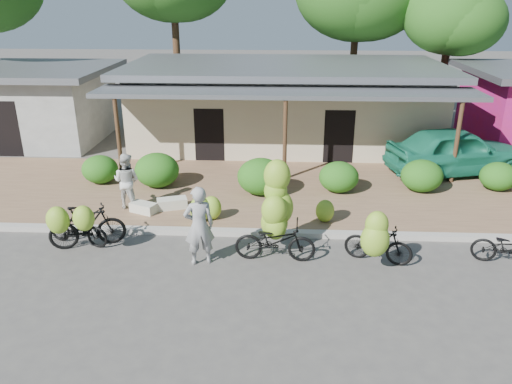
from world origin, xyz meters
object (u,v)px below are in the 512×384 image
tree_near_right (446,13)px  bike_far_left (75,227)px  teal_van (456,151)px  bike_right (377,240)px  bystander (127,181)px  bike_left (87,225)px  bike_center (276,221)px  sack_near (172,203)px  vendor (199,226)px  bike_far_right (511,248)px  sack_far (144,208)px

tree_near_right → bike_far_left: tree_near_right is taller
tree_near_right → teal_van: tree_near_right is taller
bike_far_left → bike_right: 7.45m
bike_far_left → bystander: bystander is taller
bike_left → bike_right: (7.07, -0.58, 0.06)m
bike_center → sack_near: (-3.07, 2.46, -0.64)m
tree_near_right → bike_center: tree_near_right is taller
bike_center → vendor: bike_center is taller
bike_left → teal_van: 12.39m
bike_center → vendor: 1.84m
bike_far_right → vendor: 7.31m
bike_center → tree_near_right: bearing=-26.7°
tree_near_right → sack_near: 16.18m
bystander → tree_near_right: bearing=-124.0°
sack_near → teal_van: teal_van is taller
bike_center → teal_van: (6.18, 6.03, 0.04)m
bike_far_left → sack_near: bearing=-25.6°
tree_near_right → sack_far: tree_near_right is taller
tree_near_right → sack_near: size_ratio=8.07×
sack_far → bystander: size_ratio=0.45×
vendor → tree_near_right: bearing=-140.8°
bike_center → sack_far: bearing=63.2°
bike_right → teal_van: (3.82, 6.48, 0.26)m
teal_van → sack_near: bearing=96.7°
teal_van → sack_far: bearing=96.9°
tree_near_right → teal_van: (-1.35, -7.61, -4.24)m
bike_far_right → bystander: size_ratio=1.11×
bike_right → bike_left: bearing=104.9°
sack_far → bystander: bearing=147.3°
bike_far_right → sack_far: 9.64m
bike_center → bystander: size_ratio=1.43×
bike_right → teal_van: size_ratio=0.35×
sack_far → bystander: bystander is taller
tree_near_right → bike_center: size_ratio=2.90×
sack_far → teal_van: (10.01, 3.91, 0.68)m
bike_far_right → teal_van: teal_van is taller
sack_near → bystander: bearing=179.8°
tree_near_right → teal_van: size_ratio=1.42×
bike_far_right → bystander: 10.25m
bike_left → sack_far: bike_left is taller
bike_left → sack_near: 2.87m
bike_left → sack_near: size_ratio=2.29×
bike_far_right → vendor: size_ratio=0.94×
bike_left → tree_near_right: bearing=-61.0°
bike_right → bike_far_right: bearing=-66.7°
sack_far → vendor: 3.40m
bike_left → bike_far_right: 10.23m
vendor → sack_near: bearing=-83.8°
sack_near → teal_van: bearing=21.1°
bike_far_right → sack_far: bearing=96.7°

